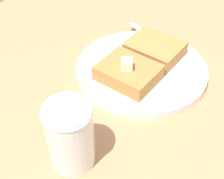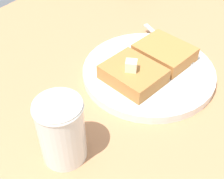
# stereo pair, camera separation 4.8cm
# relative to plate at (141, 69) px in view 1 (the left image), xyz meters

# --- Properties ---
(table_surface) EXTENTS (1.04, 1.04, 0.03)m
(table_surface) POSITION_rel_plate_xyz_m (-0.07, -0.09, -0.02)
(table_surface) COLOR #BA7E52
(table_surface) RESTS_ON ground
(plate) EXTENTS (0.24, 0.24, 0.02)m
(plate) POSITION_rel_plate_xyz_m (0.00, 0.00, 0.00)
(plate) COLOR silver
(plate) RESTS_ON table_surface
(toast_slice_left) EXTENTS (0.09, 0.11, 0.03)m
(toast_slice_left) POSITION_rel_plate_xyz_m (-0.04, 0.01, 0.02)
(toast_slice_left) COLOR #B17439
(toast_slice_left) RESTS_ON plate
(toast_slice_middle) EXTENTS (0.09, 0.11, 0.03)m
(toast_slice_middle) POSITION_rel_plate_xyz_m (0.04, -0.01, 0.02)
(toast_slice_middle) COLOR #BD7A3C
(toast_slice_middle) RESTS_ON plate
(butter_pat_primary) EXTENTS (0.02, 0.02, 0.02)m
(butter_pat_primary) POSITION_rel_plate_xyz_m (-0.05, 0.01, 0.04)
(butter_pat_primary) COLOR #F9EBC8
(butter_pat_primary) RESTS_ON toast_slice_left
(fork) EXTENTS (0.09, 0.15, 0.00)m
(fork) POSITION_rel_plate_xyz_m (0.08, 0.00, 0.01)
(fork) COLOR silver
(fork) RESTS_ON plate
(syrup_jar) EXTENTS (0.07, 0.07, 0.10)m
(syrup_jar) POSITION_rel_plate_xyz_m (-0.22, 0.00, 0.04)
(syrup_jar) COLOR #441F08
(syrup_jar) RESTS_ON table_surface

